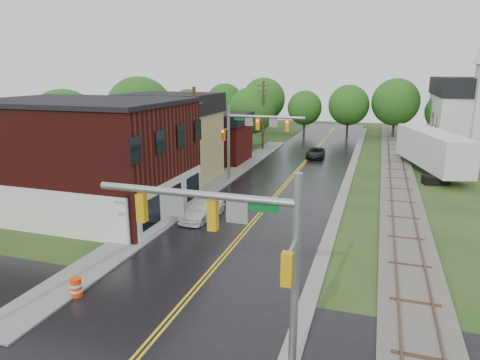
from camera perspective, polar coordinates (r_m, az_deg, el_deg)
The scene contains 21 objects.
main_road at distance 42.78m, azimuth 6.93°, elevation 0.38°, with size 10.00×90.00×0.02m, color black.
cross_road at distance 18.18m, azimuth -11.88°, elevation -20.35°, with size 60.00×9.00×0.02m, color black.
curb_right at distance 46.99m, azimuth 14.61°, elevation 1.28°, with size 0.80×70.00×0.12m, color gray.
sidewalk_left at distance 39.79m, azimuth -3.29°, elevation -0.60°, with size 2.40×50.00×0.12m, color gray.
brick_building at distance 33.40m, azimuth -19.90°, elevation 2.96°, with size 14.30×10.30×8.30m.
yellow_house at distance 41.93m, azimuth -8.99°, elevation 4.49°, with size 8.00×7.00×6.40m, color tan.
darkred_building at distance 49.80m, azimuth -3.23°, elevation 5.03°, with size 7.00×6.00×4.40m, color #3F0F0C.
church at distance 65.80m, azimuth 29.00°, elevation 8.74°, with size 10.40×18.40×20.00m.
railroad at distance 46.95m, azimuth 20.21°, elevation 0.97°, with size 3.20×80.00×0.30m.
traffic_signal_near at distance 14.52m, azimuth -0.82°, elevation -7.03°, with size 7.34×0.30×7.20m.
traffic_signal_far at distance 39.80m, azimuth 1.36°, elevation 6.73°, with size 7.34×0.43×7.20m.
utility_pole_b at distance 36.34m, azimuth -6.00°, elevation 5.52°, with size 1.80×0.28×9.00m.
utility_pole_c at distance 56.98m, azimuth 3.09°, elevation 8.77°, with size 1.80×0.28×9.00m.
tree_left_a at distance 43.15m, azimuth -22.22°, elevation 6.46°, with size 6.80×6.80×8.67m.
tree_left_b at distance 50.03m, azimuth -13.12°, elevation 8.79°, with size 7.60×7.60×9.69m.
tree_left_c at distance 55.43m, azimuth -5.17°, elevation 8.36°, with size 6.00×6.00×7.65m.
tree_left_e at distance 59.34m, azimuth 1.64°, elevation 9.09°, with size 6.40×6.40×8.16m.
suv_dark at distance 52.55m, azimuth 10.04°, elevation 3.56°, with size 2.03×4.39×1.22m, color black.
pickup_white at distance 30.62m, azimuth -5.08°, elevation -3.97°, with size 1.84×4.53×1.32m, color white.
semi_trailer at distance 48.21m, azimuth 24.25°, elevation 3.81°, with size 6.51×14.03×4.23m.
construction_barrel at distance 21.91m, azimuth -21.01°, elevation -13.25°, with size 0.52×0.52×0.92m, color #F63A0A.
Camera 1 is at (7.85, -10.78, 10.26)m, focal length 32.00 mm.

